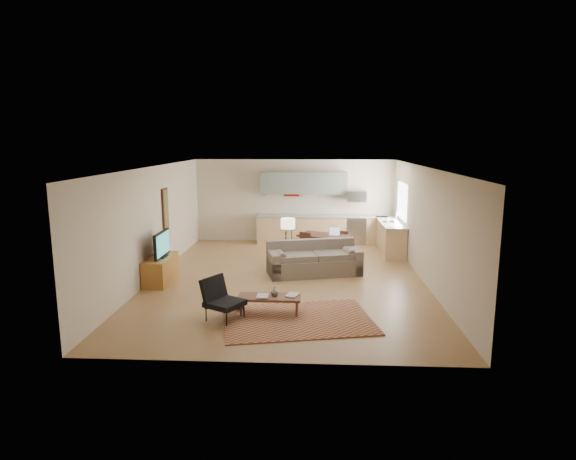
# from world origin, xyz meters

# --- Properties ---
(room) EXTENTS (9.00, 9.00, 9.00)m
(room) POSITION_xyz_m (0.00, 0.00, 1.35)
(room) COLOR olive
(room) RESTS_ON ground
(kitchen_counter_back) EXTENTS (4.26, 0.64, 0.92)m
(kitchen_counter_back) POSITION_xyz_m (0.90, 4.18, 0.46)
(kitchen_counter_back) COLOR tan
(kitchen_counter_back) RESTS_ON ground
(kitchen_counter_right) EXTENTS (0.64, 2.26, 0.92)m
(kitchen_counter_right) POSITION_xyz_m (2.93, 3.00, 0.46)
(kitchen_counter_right) COLOR tan
(kitchen_counter_right) RESTS_ON ground
(kitchen_range) EXTENTS (0.62, 0.62, 0.90)m
(kitchen_range) POSITION_xyz_m (2.00, 4.18, 0.45)
(kitchen_range) COLOR #A5A8AD
(kitchen_range) RESTS_ON ground
(kitchen_microwave) EXTENTS (0.62, 0.40, 0.35)m
(kitchen_microwave) POSITION_xyz_m (2.00, 4.20, 1.55)
(kitchen_microwave) COLOR #A5A8AD
(kitchen_microwave) RESTS_ON room
(upper_cabinets) EXTENTS (2.80, 0.34, 0.70)m
(upper_cabinets) POSITION_xyz_m (0.30, 4.33, 1.95)
(upper_cabinets) COLOR slate
(upper_cabinets) RESTS_ON room
(window_right) EXTENTS (0.02, 1.40, 1.05)m
(window_right) POSITION_xyz_m (3.23, 3.00, 1.55)
(window_right) COLOR white
(window_right) RESTS_ON room
(wall_art_left) EXTENTS (0.06, 0.42, 1.10)m
(wall_art_left) POSITION_xyz_m (-3.21, 0.90, 1.55)
(wall_art_left) COLOR olive
(wall_art_left) RESTS_ON room
(triptych) EXTENTS (1.70, 0.04, 0.50)m
(triptych) POSITION_xyz_m (-0.10, 4.47, 1.75)
(triptych) COLOR #F8DEC0
(triptych) RESTS_ON room
(rug) EXTENTS (3.07, 2.42, 0.02)m
(rug) POSITION_xyz_m (0.34, -2.73, 0.01)
(rug) COLOR maroon
(rug) RESTS_ON floor
(sofa) EXTENTS (2.56, 1.60, 0.83)m
(sofa) POSITION_xyz_m (0.65, 0.44, 0.41)
(sofa) COLOR #675B4F
(sofa) RESTS_ON floor
(coffee_table) EXTENTS (1.22, 0.49, 0.37)m
(coffee_table) POSITION_xyz_m (-0.21, -2.43, 0.18)
(coffee_table) COLOR #532E22
(coffee_table) RESTS_ON floor
(book_a) EXTENTS (0.23, 0.31, 0.03)m
(book_a) POSITION_xyz_m (-0.46, -2.48, 0.38)
(book_a) COLOR #920F08
(book_a) RESTS_ON coffee_table
(book_b) EXTENTS (0.40, 0.43, 0.02)m
(book_b) POSITION_xyz_m (0.12, -2.33, 0.37)
(book_b) COLOR navy
(book_b) RESTS_ON coffee_table
(vase) EXTENTS (0.16, 0.16, 0.16)m
(vase) POSITION_xyz_m (-0.12, -2.38, 0.44)
(vase) COLOR black
(vase) RESTS_ON coffee_table
(armchair) EXTENTS (0.96, 0.96, 0.80)m
(armchair) POSITION_xyz_m (-1.02, -2.77, 0.40)
(armchair) COLOR black
(armchair) RESTS_ON floor
(tv_credenza) EXTENTS (0.51, 1.32, 0.61)m
(tv_credenza) POSITION_xyz_m (-2.98, -0.43, 0.31)
(tv_credenza) COLOR #905C23
(tv_credenza) RESTS_ON floor
(tv) EXTENTS (0.10, 1.02, 0.61)m
(tv) POSITION_xyz_m (-2.92, -0.43, 0.92)
(tv) COLOR black
(tv) RESTS_ON tv_credenza
(console_table) EXTENTS (0.76, 0.64, 0.76)m
(console_table) POSITION_xyz_m (-0.03, 0.91, 0.38)
(console_table) COLOR black
(console_table) RESTS_ON floor
(table_lamp) EXTENTS (0.45, 0.45, 0.60)m
(table_lamp) POSITION_xyz_m (-0.03, 0.91, 1.06)
(table_lamp) COLOR beige
(table_lamp) RESTS_ON console_table
(dining_table) EXTENTS (1.56, 1.27, 0.69)m
(dining_table) POSITION_xyz_m (0.92, 2.09, 0.34)
(dining_table) COLOR black
(dining_table) RESTS_ON floor
(dining_chair_near) EXTENTS (0.54, 0.55, 0.80)m
(dining_chair_near) POSITION_xyz_m (0.31, 1.72, 0.40)
(dining_chair_near) COLOR black
(dining_chair_near) RESTS_ON floor
(dining_chair_far) EXTENTS (0.50, 0.51, 0.77)m
(dining_chair_far) POSITION_xyz_m (1.54, 2.46, 0.38)
(dining_chair_far) COLOR black
(dining_chair_far) RESTS_ON floor
(laptop) EXTENTS (0.34, 0.29, 0.22)m
(laptop) POSITION_xyz_m (1.19, 2.00, 0.80)
(laptop) COLOR #A5A8AD
(laptop) RESTS_ON dining_table
(soap_bottle) EXTENTS (0.09, 0.09, 0.19)m
(soap_bottle) POSITION_xyz_m (2.83, 2.93, 1.02)
(soap_bottle) COLOR #F8DEC0
(soap_bottle) RESTS_ON kitchen_counter_right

